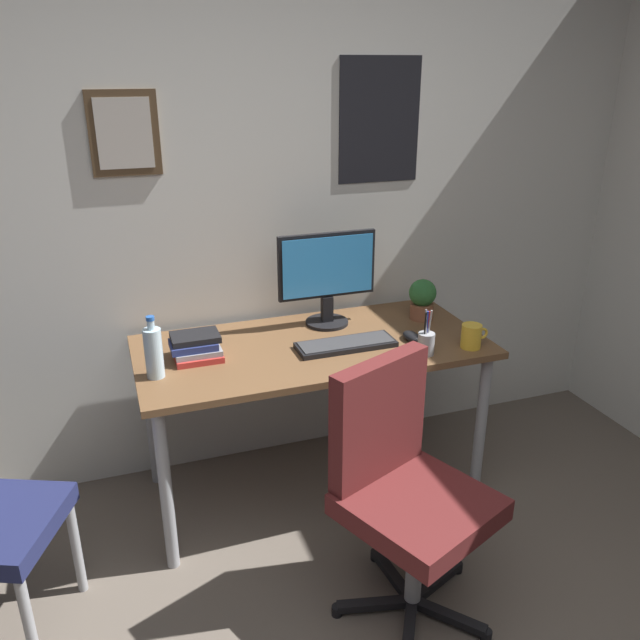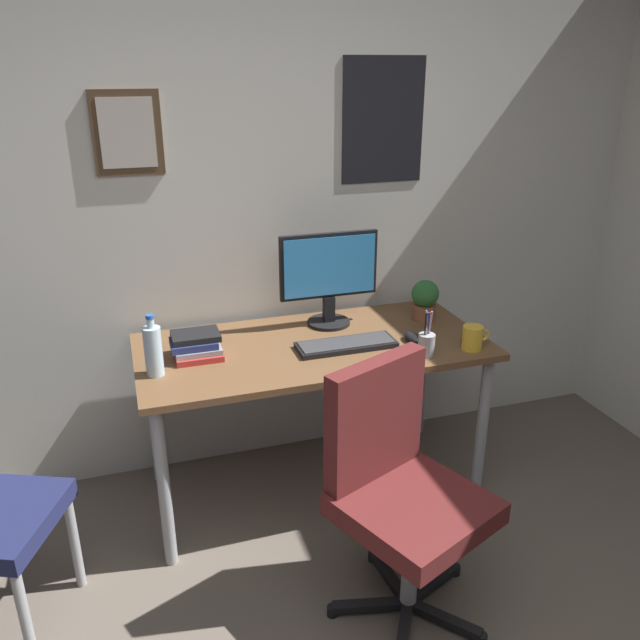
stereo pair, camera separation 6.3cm
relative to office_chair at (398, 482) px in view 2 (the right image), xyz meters
name	(u,v)px [view 2 (the right image)]	position (x,y,z in m)	size (l,w,h in m)	color
wall_back	(220,203)	(-0.38, 1.19, 0.77)	(4.40, 0.10, 2.60)	silver
desk	(313,361)	(-0.08, 0.75, 0.14)	(1.52, 0.72, 0.75)	brown
office_chair	(398,482)	(0.00, 0.00, 0.00)	(0.60, 0.61, 0.95)	#591E1E
monitor	(329,275)	(0.06, 0.95, 0.46)	(0.46, 0.20, 0.43)	black
keyboard	(346,345)	(0.05, 0.67, 0.23)	(0.43, 0.15, 0.03)	black
computer_mouse	(412,337)	(0.35, 0.64, 0.24)	(0.06, 0.11, 0.04)	black
water_bottle	(153,350)	(-0.75, 0.65, 0.33)	(0.07, 0.07, 0.25)	silver
coffee_mug_near	(473,338)	(0.55, 0.49, 0.27)	(0.12, 0.09, 0.10)	yellow
potted_plant	(425,299)	(0.51, 0.86, 0.33)	(0.13, 0.13, 0.19)	brown
pen_cup	(426,343)	(0.34, 0.49, 0.28)	(0.07, 0.07, 0.20)	#9EA0A5
book_stack_left	(196,346)	(-0.58, 0.77, 0.27)	(0.21, 0.18, 0.10)	#B22D28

